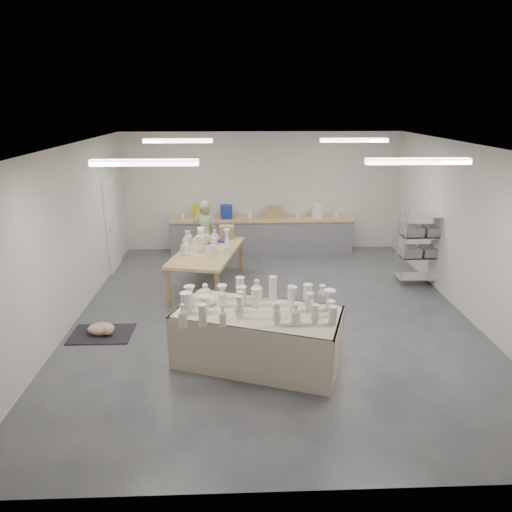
{
  "coord_description": "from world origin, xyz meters",
  "views": [
    {
      "loc": [
        -0.58,
        -7.54,
        3.69
      ],
      "look_at": [
        -0.29,
        0.24,
        1.05
      ],
      "focal_mm": 32.0,
      "sensor_mm": 36.0,
      "label": 1
    }
  ],
  "objects_px": {
    "red_stool": "(207,251)",
    "potter": "(206,235)",
    "drying_table": "(257,335)",
    "work_table": "(208,248)"
  },
  "relations": [
    {
      "from": "drying_table",
      "to": "red_stool",
      "type": "height_order",
      "value": "drying_table"
    },
    {
      "from": "drying_table",
      "to": "red_stool",
      "type": "relative_size",
      "value": 5.69
    },
    {
      "from": "potter",
      "to": "work_table",
      "type": "bearing_deg",
      "value": 109.77
    },
    {
      "from": "red_stool",
      "to": "potter",
      "type": "bearing_deg",
      "value": -90.0
    },
    {
      "from": "drying_table",
      "to": "potter",
      "type": "xyz_separation_m",
      "value": [
        -1.01,
        4.15,
        0.35
      ]
    },
    {
      "from": "drying_table",
      "to": "work_table",
      "type": "xyz_separation_m",
      "value": [
        -0.89,
        3.03,
        0.39
      ]
    },
    {
      "from": "work_table",
      "to": "potter",
      "type": "bearing_deg",
      "value": 108.74
    },
    {
      "from": "drying_table",
      "to": "work_table",
      "type": "distance_m",
      "value": 3.18
    },
    {
      "from": "potter",
      "to": "drying_table",
      "type": "bearing_deg",
      "value": 117.19
    },
    {
      "from": "red_stool",
      "to": "work_table",
      "type": "bearing_deg",
      "value": -84.9
    }
  ]
}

